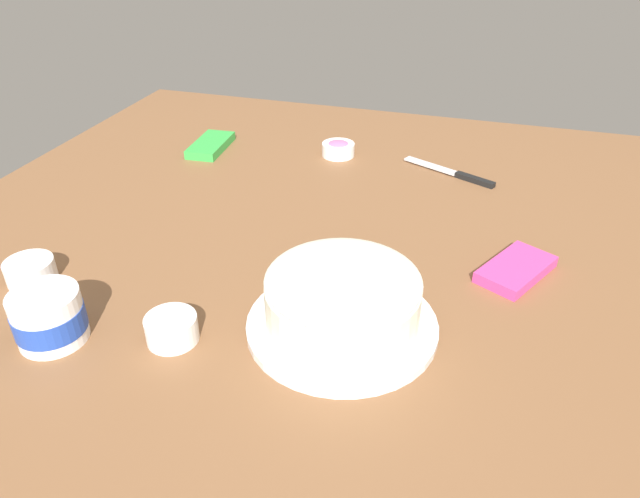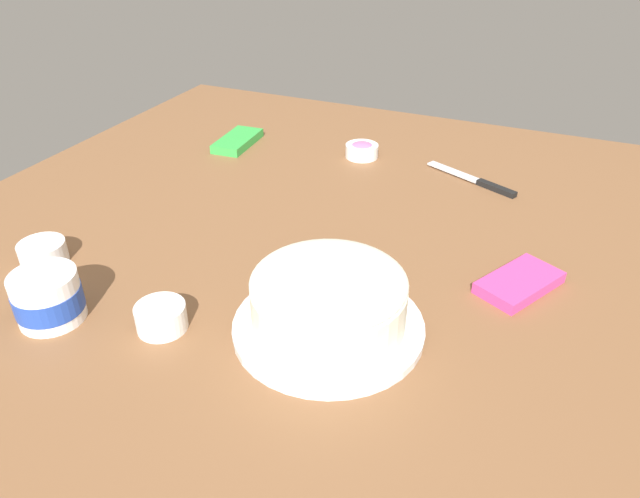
{
  "view_description": "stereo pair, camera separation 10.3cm",
  "coord_description": "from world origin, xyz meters",
  "px_view_note": "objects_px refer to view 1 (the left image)",
  "views": [
    {
      "loc": [
        -0.92,
        -0.3,
        0.59
      ],
      "look_at": [
        -0.09,
        -0.04,
        0.04
      ],
      "focal_mm": 32.98,
      "sensor_mm": 36.0,
      "label": 1
    },
    {
      "loc": [
        -0.89,
        -0.4,
        0.59
      ],
      "look_at": [
        -0.09,
        -0.04,
        0.04
      ],
      "focal_mm": 32.98,
      "sensor_mm": 36.0,
      "label": 2
    }
  ],
  "objects_px": {
    "frosted_cake": "(343,302)",
    "sprinkle_bowl_pink": "(338,148)",
    "candy_box_upper": "(211,145)",
    "sprinkle_bowl_yellow": "(30,270)",
    "candy_box_lower": "(516,269)",
    "sprinkle_bowl_blue": "(172,328)",
    "frosting_tub": "(48,316)",
    "spreading_knife": "(456,174)"
  },
  "relations": [
    {
      "from": "candy_box_upper",
      "to": "frosted_cake",
      "type": "bearing_deg",
      "value": -143.19
    },
    {
      "from": "frosted_cake",
      "to": "candy_box_upper",
      "type": "height_order",
      "value": "frosted_cake"
    },
    {
      "from": "frosting_tub",
      "to": "sprinkle_bowl_pink",
      "type": "xyz_separation_m",
      "value": [
        0.8,
        -0.23,
        -0.02
      ]
    },
    {
      "from": "frosting_tub",
      "to": "spreading_knife",
      "type": "relative_size",
      "value": 0.47
    },
    {
      "from": "candy_box_lower",
      "to": "candy_box_upper",
      "type": "bearing_deg",
      "value": 92.53
    },
    {
      "from": "spreading_knife",
      "to": "frosting_tub",
      "type": "bearing_deg",
      "value": 145.45
    },
    {
      "from": "sprinkle_bowl_pink",
      "to": "sprinkle_bowl_yellow",
      "type": "distance_m",
      "value": 0.77
    },
    {
      "from": "sprinkle_bowl_pink",
      "to": "sprinkle_bowl_yellow",
      "type": "bearing_deg",
      "value": 151.99
    },
    {
      "from": "frosting_tub",
      "to": "candy_box_upper",
      "type": "bearing_deg",
      "value": 7.63
    },
    {
      "from": "sprinkle_bowl_yellow",
      "to": "candy_box_lower",
      "type": "distance_m",
      "value": 0.84
    },
    {
      "from": "spreading_knife",
      "to": "sprinkle_bowl_blue",
      "type": "relative_size",
      "value": 2.85
    },
    {
      "from": "sprinkle_bowl_pink",
      "to": "candy_box_upper",
      "type": "xyz_separation_m",
      "value": [
        -0.06,
        0.32,
        -0.01
      ]
    },
    {
      "from": "frosting_tub",
      "to": "candy_box_upper",
      "type": "xyz_separation_m",
      "value": [
        0.74,
        0.1,
        -0.03
      ]
    },
    {
      "from": "frosted_cake",
      "to": "spreading_knife",
      "type": "distance_m",
      "value": 0.62
    },
    {
      "from": "frosting_tub",
      "to": "spreading_knife",
      "type": "xyz_separation_m",
      "value": [
        0.76,
        -0.52,
        -0.04
      ]
    },
    {
      "from": "frosted_cake",
      "to": "candy_box_upper",
      "type": "distance_m",
      "value": 0.78
    },
    {
      "from": "sprinkle_bowl_blue",
      "to": "candy_box_upper",
      "type": "distance_m",
      "value": 0.74
    },
    {
      "from": "frosting_tub",
      "to": "spreading_knife",
      "type": "height_order",
      "value": "frosting_tub"
    },
    {
      "from": "frosting_tub",
      "to": "candy_box_upper",
      "type": "relative_size",
      "value": 0.66
    },
    {
      "from": "frosted_cake",
      "to": "spreading_knife",
      "type": "relative_size",
      "value": 1.32
    },
    {
      "from": "sprinkle_bowl_blue",
      "to": "sprinkle_bowl_pink",
      "type": "xyz_separation_m",
      "value": [
        0.75,
        -0.05,
        -0.0
      ]
    },
    {
      "from": "sprinkle_bowl_blue",
      "to": "spreading_knife",
      "type": "bearing_deg",
      "value": -26.27
    },
    {
      "from": "frosted_cake",
      "to": "sprinkle_bowl_blue",
      "type": "height_order",
      "value": "frosted_cake"
    },
    {
      "from": "sprinkle_bowl_yellow",
      "to": "candy_box_upper",
      "type": "xyz_separation_m",
      "value": [
        0.62,
        -0.04,
        -0.01
      ]
    },
    {
      "from": "frosting_tub",
      "to": "sprinkle_bowl_pink",
      "type": "distance_m",
      "value": 0.83
    },
    {
      "from": "sprinkle_bowl_blue",
      "to": "sprinkle_bowl_yellow",
      "type": "relative_size",
      "value": 0.94
    },
    {
      "from": "frosted_cake",
      "to": "sprinkle_bowl_yellow",
      "type": "distance_m",
      "value": 0.55
    },
    {
      "from": "spreading_knife",
      "to": "sprinkle_bowl_yellow",
      "type": "relative_size",
      "value": 2.69
    },
    {
      "from": "frosted_cake",
      "to": "candy_box_upper",
      "type": "relative_size",
      "value": 1.86
    },
    {
      "from": "frosting_tub",
      "to": "sprinkle_bowl_blue",
      "type": "height_order",
      "value": "frosting_tub"
    },
    {
      "from": "frosted_cake",
      "to": "sprinkle_bowl_pink",
      "type": "distance_m",
      "value": 0.68
    },
    {
      "from": "frosting_tub",
      "to": "sprinkle_bowl_pink",
      "type": "bearing_deg",
      "value": -15.77
    },
    {
      "from": "candy_box_lower",
      "to": "spreading_knife",
      "type": "bearing_deg",
      "value": 48.32
    },
    {
      "from": "frosting_tub",
      "to": "candy_box_upper",
      "type": "height_order",
      "value": "frosting_tub"
    },
    {
      "from": "frosting_tub",
      "to": "sprinkle_bowl_pink",
      "type": "height_order",
      "value": "frosting_tub"
    },
    {
      "from": "frosted_cake",
      "to": "candy_box_upper",
      "type": "xyz_separation_m",
      "value": [
        0.59,
        0.51,
        -0.04
      ]
    },
    {
      "from": "candy_box_upper",
      "to": "frosting_tub",
      "type": "bearing_deg",
      "value": -176.07
    },
    {
      "from": "frosted_cake",
      "to": "candy_box_lower",
      "type": "relative_size",
      "value": 1.97
    },
    {
      "from": "frosted_cake",
      "to": "sprinkle_bowl_yellow",
      "type": "height_order",
      "value": "frosted_cake"
    },
    {
      "from": "frosted_cake",
      "to": "frosting_tub",
      "type": "distance_m",
      "value": 0.43
    },
    {
      "from": "frosted_cake",
      "to": "candy_box_upper",
      "type": "bearing_deg",
      "value": 40.51
    },
    {
      "from": "candy_box_upper",
      "to": "sprinkle_bowl_blue",
      "type": "bearing_deg",
      "value": -162.27
    }
  ]
}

